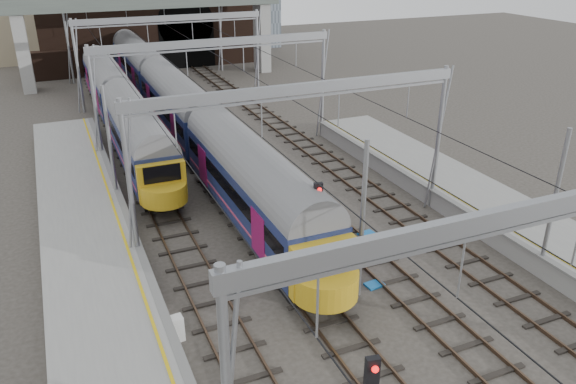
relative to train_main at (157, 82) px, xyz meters
name	(u,v)px	position (x,y,z in m)	size (l,w,h in m)	color
ground	(383,321)	(2.00, -33.96, -2.51)	(160.00, 160.00, 0.00)	#38332D
platform_left	(110,338)	(-8.18, -31.46, -1.95)	(4.32, 55.00, 1.12)	gray
tracks	(254,184)	(2.00, -18.96, -2.49)	(14.40, 80.00, 0.22)	#4C3828
overhead_line	(218,59)	(2.00, -12.48, 4.06)	(16.80, 80.00, 8.00)	gray
retaining_wall	(154,31)	(3.40, 17.97, 1.82)	(28.00, 2.75, 9.00)	black
overbridge	(148,10)	(2.00, 12.04, 4.76)	(28.00, 3.00, 9.25)	gray
train_main	(157,82)	(0.00, 0.00, 0.00)	(2.83, 65.51, 4.86)	black
train_second	(120,106)	(-4.00, -6.13, -0.11)	(2.66, 30.79, 4.62)	black
signal_near_centre	(316,223)	(0.52, -30.76, 0.65)	(0.38, 0.47, 5.03)	black
relay_cabinet	(176,328)	(-5.80, -31.85, -1.99)	(0.52, 0.43, 1.03)	silver
equip_cover_a	(367,234)	(5.08, -27.49, -2.46)	(0.84, 0.59, 0.10)	#1766B3
equip_cover_b	(249,223)	(-0.09, -23.96, -2.47)	(0.73, 0.52, 0.09)	#1766B3
equip_cover_c	(374,285)	(3.00, -31.67, -2.46)	(0.81, 0.57, 0.10)	#1766B3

